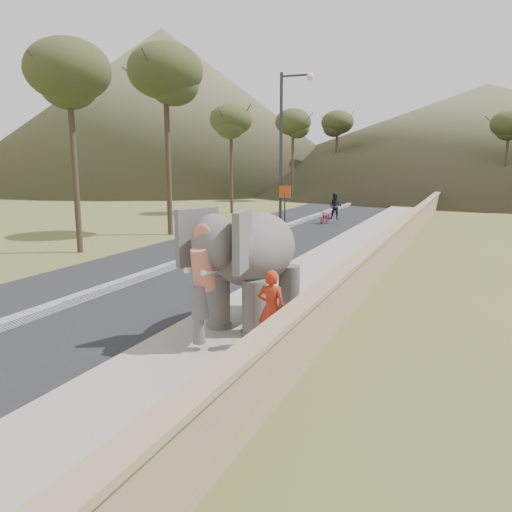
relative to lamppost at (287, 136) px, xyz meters
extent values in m
plane|color=olive|center=(4.69, -16.05, -4.87)|extent=(160.00, 160.00, 0.00)
cube|color=black|center=(-0.31, -6.05, -4.86)|extent=(7.00, 120.00, 0.03)
cube|color=black|center=(-0.31, -6.05, -4.76)|extent=(0.35, 120.00, 0.22)
cube|color=#9E9687|center=(4.69, -6.05, -4.80)|extent=(3.00, 120.00, 0.15)
cube|color=tan|center=(6.34, -6.05, -4.32)|extent=(0.30, 120.00, 1.10)
cylinder|color=#323337|center=(-0.31, 0.00, -0.87)|extent=(0.16, 0.16, 8.00)
cylinder|color=#323337|center=(0.49, 0.00, 2.93)|extent=(1.60, 0.10, 0.10)
sphere|color=#FFF2CC|center=(1.19, 0.00, 2.83)|extent=(0.36, 0.36, 0.36)
cylinder|color=#2D2D33|center=(0.19, -0.69, -3.87)|extent=(0.08, 0.08, 2.00)
cube|color=#C64012|center=(0.19, -0.69, -2.77)|extent=(0.60, 0.05, 0.60)
cone|color=brown|center=(-33.31, 38.95, 6.13)|extent=(60.00, 60.00, 22.00)
cone|color=brown|center=(9.69, 53.95, 2.13)|extent=(80.00, 80.00, 14.00)
imported|color=#B02912|center=(5.64, -16.12, -3.96)|extent=(0.55, 0.36, 1.52)
imported|color=maroon|center=(1.05, 3.89, -4.46)|extent=(0.59, 1.57, 0.82)
imported|color=black|center=(1.64, 3.89, -3.85)|extent=(0.77, 0.61, 1.55)
camera|label=1|loc=(9.00, -24.56, -1.19)|focal=35.00mm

